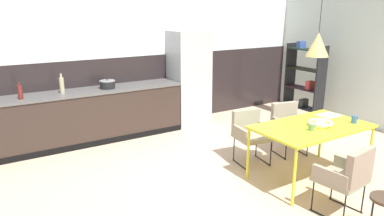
# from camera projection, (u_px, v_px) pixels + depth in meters

# --- Properties ---
(ground_plane) EXTENTS (9.03, 9.03, 0.00)m
(ground_plane) POSITION_uv_depth(u_px,v_px,m) (267.00, 184.00, 4.67)
(ground_plane) COLOR #CDAB8A
(back_wall_splashback_dark) EXTENTS (6.94, 0.12, 1.39)m
(back_wall_splashback_dark) POSITION_uv_depth(u_px,v_px,m) (159.00, 89.00, 7.10)
(back_wall_splashback_dark) COLOR black
(back_wall_splashback_dark) RESTS_ON ground
(back_wall_panel_upper) EXTENTS (6.94, 0.12, 1.39)m
(back_wall_panel_upper) POSITION_uv_depth(u_px,v_px,m) (157.00, 18.00, 6.73)
(back_wall_panel_upper) COLOR silver
(back_wall_panel_upper) RESTS_ON back_wall_splashback_dark
(kitchen_counter) EXTENTS (3.47, 0.63, 0.91)m
(kitchen_counter) POSITION_uv_depth(u_px,v_px,m) (85.00, 117.00, 6.06)
(kitchen_counter) COLOR #322621
(kitchen_counter) RESTS_ON ground
(refrigerator_column) EXTENTS (0.71, 0.60, 1.85)m
(refrigerator_column) POSITION_uv_depth(u_px,v_px,m) (189.00, 78.00, 6.99)
(refrigerator_column) COLOR #ADAFB2
(refrigerator_column) RESTS_ON ground
(dining_table) EXTENTS (1.54, 0.89, 0.75)m
(dining_table) POSITION_uv_depth(u_px,v_px,m) (312.00, 129.00, 4.67)
(dining_table) COLOR gold
(dining_table) RESTS_ON ground
(armchair_by_stool) EXTENTS (0.56, 0.55, 0.80)m
(armchair_by_stool) POSITION_uv_depth(u_px,v_px,m) (288.00, 121.00, 5.61)
(armchair_by_stool) COLOR gray
(armchair_by_stool) RESTS_ON ground
(armchair_near_window) EXTENTS (0.53, 0.52, 0.81)m
(armchair_near_window) POSITION_uv_depth(u_px,v_px,m) (348.00, 173.00, 3.83)
(armchair_near_window) COLOR gray
(armchair_near_window) RESTS_ON ground
(armchair_facing_counter) EXTENTS (0.54, 0.53, 0.79)m
(armchair_facing_counter) POSITION_uv_depth(u_px,v_px,m) (250.00, 130.00, 5.24)
(armchair_facing_counter) COLOR gray
(armchair_facing_counter) RESTS_ON ground
(fruit_bowl) EXTENTS (0.32, 0.32, 0.06)m
(fruit_bowl) POSITION_uv_depth(u_px,v_px,m) (321.00, 123.00, 4.63)
(fruit_bowl) COLOR silver
(fruit_bowl) RESTS_ON dining_table
(open_book) EXTENTS (0.30, 0.23, 0.02)m
(open_book) POSITION_uv_depth(u_px,v_px,m) (329.00, 115.00, 5.09)
(open_book) COLOR white
(open_book) RESTS_ON dining_table
(mug_glass_clear) EXTENTS (0.12, 0.07, 0.10)m
(mug_glass_clear) POSITION_uv_depth(u_px,v_px,m) (354.00, 120.00, 4.74)
(mug_glass_clear) COLOR #335B93
(mug_glass_clear) RESTS_ON dining_table
(mug_short_terracotta) EXTENTS (0.12, 0.07, 0.08)m
(mug_short_terracotta) POSITION_uv_depth(u_px,v_px,m) (312.00, 127.00, 4.45)
(mug_short_terracotta) COLOR #5B8456
(mug_short_terracotta) RESTS_ON dining_table
(cooking_pot) EXTENTS (0.26, 0.26, 0.16)m
(cooking_pot) POSITION_uv_depth(u_px,v_px,m) (107.00, 84.00, 6.10)
(cooking_pot) COLOR black
(cooking_pot) RESTS_ON kitchen_counter
(bottle_wine_green) EXTENTS (0.07, 0.07, 0.32)m
(bottle_wine_green) POSITION_uv_depth(u_px,v_px,m) (62.00, 85.00, 5.72)
(bottle_wine_green) COLOR tan
(bottle_wine_green) RESTS_ON kitchen_counter
(bottle_vinegar_dark) EXTENTS (0.08, 0.08, 0.26)m
(bottle_vinegar_dark) POSITION_uv_depth(u_px,v_px,m) (20.00, 92.00, 5.35)
(bottle_vinegar_dark) COLOR maroon
(bottle_vinegar_dark) RESTS_ON kitchen_counter
(open_shelf_unit) EXTENTS (0.30, 0.83, 1.61)m
(open_shelf_unit) POSITION_uv_depth(u_px,v_px,m) (305.00, 81.00, 7.30)
(open_shelf_unit) COLOR black
(open_shelf_unit) RESTS_ON ground
(pendant_lamp_over_table_near) EXTENTS (0.28, 0.28, 1.06)m
(pendant_lamp_over_table_near) POSITION_uv_depth(u_px,v_px,m) (318.00, 45.00, 4.40)
(pendant_lamp_over_table_near) COLOR black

